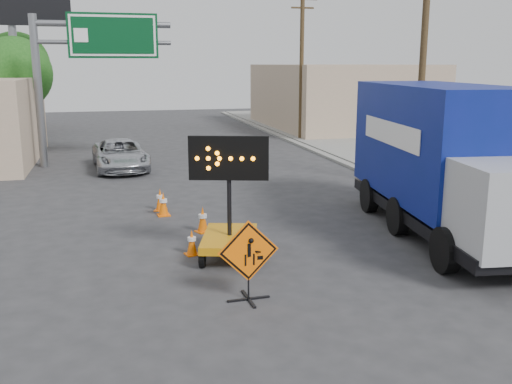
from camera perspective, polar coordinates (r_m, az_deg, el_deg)
name	(u,v)px	position (r m, az deg, el deg)	size (l,w,h in m)	color
ground	(306,312)	(11.21, 5.05, -11.89)	(100.00, 100.00, 0.00)	#2D2D30
curb_right	(345,164)	(27.19, 8.94, 2.82)	(0.40, 60.00, 0.12)	gray
sidewalk_right	(390,161)	(28.17, 13.25, 3.01)	(4.00, 60.00, 0.15)	gray
building_right_far	(339,97)	(42.94, 8.31, 9.43)	(10.00, 14.00, 4.60)	tan
highway_gantry	(84,54)	(27.57, -16.84, 13.04)	(6.18, 0.38, 6.90)	slate
billboard	(13,14)	(35.90, -23.10, 16.04)	(6.10, 0.54, 9.85)	slate
utility_pole_near	(423,63)	(22.70, 16.33, 12.28)	(1.80, 0.26, 9.00)	#4A3A20
utility_pole_far	(302,63)	(35.49, 4.58, 12.71)	(1.80, 0.26, 9.00)	#4A3A20
tree_left_near	(15,74)	(31.92, -22.98, 10.84)	(3.71, 3.71, 6.03)	#4A3A20
tree_left_far	(17,65)	(39.98, -22.83, 11.65)	(4.10, 4.10, 6.66)	#4A3A20
construction_sign	(248,258)	(11.38, -0.77, -6.67)	(1.26, 0.89, 1.67)	black
arrow_board	(230,231)	(13.95, -2.66, -3.91)	(1.85, 2.38, 3.01)	#C8810B
pickup_truck	(120,155)	(26.28, -13.42, 3.64)	(2.23, 4.84, 1.34)	silver
box_truck	(443,168)	(16.44, 18.21, 2.26)	(3.65, 8.90, 4.10)	black
cone_a	(192,242)	(14.30, -6.43, -5.01)	(0.40, 0.40, 0.65)	#FF6705
cone_b	(203,219)	(16.16, -5.35, -2.74)	(0.50, 0.50, 0.74)	#FF6705
cone_c	(163,204)	(18.05, -9.25, -1.17)	(0.41, 0.41, 0.76)	#FF6705
cone_d	(160,200)	(18.70, -9.56, -0.75)	(0.47, 0.47, 0.73)	#FF6705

